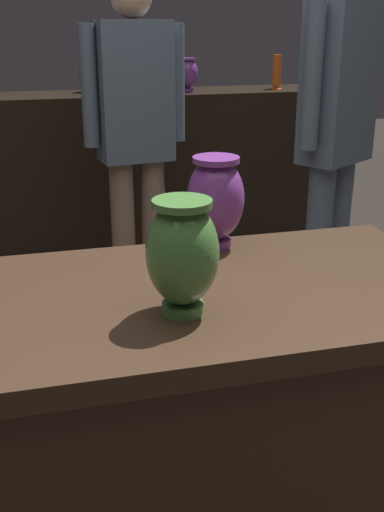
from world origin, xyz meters
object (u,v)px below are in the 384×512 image
at_px(vase_tall_behind, 216,199).
at_px(visitor_center_back, 135,129).
at_px(shelf_vase_far_right, 277,73).
at_px(visitor_near_right, 336,124).
at_px(shelf_vase_center, 88,77).
at_px(shelf_vase_right, 188,73).
at_px(vase_centerpiece, 182,253).

distance_m(vase_tall_behind, visitor_center_back, 1.31).
bearing_deg(shelf_vase_far_right, visitor_near_right, -98.46).
relative_size(visitor_near_right, visitor_center_back, 1.06).
relative_size(shelf_vase_far_right, visitor_near_right, 0.11).
bearing_deg(shelf_vase_center, shelf_vase_right, -12.31).
distance_m(shelf_vase_right, visitor_near_right, 1.11).
xyz_separation_m(vase_centerpiece, visitor_near_right, (0.95, 1.23, 0.03)).
height_order(shelf_vase_right, shelf_vase_center, shelf_vase_right).
distance_m(vase_tall_behind, shelf_vase_far_right, 2.14).
distance_m(shelf_vase_far_right, visitor_near_right, 1.08).
bearing_deg(shelf_vase_center, vase_tall_behind, -86.89).
height_order(shelf_vase_right, shelf_vase_far_right, shelf_vase_far_right).
height_order(vase_tall_behind, visitor_near_right, visitor_near_right).
bearing_deg(shelf_vase_right, visitor_near_right, -70.86).
height_order(vase_centerpiece, shelf_vase_right, shelf_vase_right).
bearing_deg(vase_tall_behind, shelf_vase_right, 77.86).
distance_m(vase_tall_behind, shelf_vase_right, 1.96).
bearing_deg(shelf_vase_right, visitor_center_back, -123.43).
bearing_deg(visitor_near_right, shelf_vase_right, -103.06).
xyz_separation_m(vase_tall_behind, visitor_center_back, (0.02, 1.31, -0.03)).
height_order(vase_tall_behind, shelf_vase_right, shelf_vase_right).
height_order(visitor_near_right, visitor_center_back, visitor_near_right).
bearing_deg(visitor_near_right, vase_centerpiece, 20.12).
bearing_deg(vase_centerpiece, visitor_center_back, 83.38).
height_order(shelf_vase_far_right, visitor_center_back, visitor_center_back).
distance_m(vase_tall_behind, shelf_vase_center, 2.03).
bearing_deg(vase_tall_behind, vase_centerpiece, -115.86).
relative_size(vase_centerpiece, visitor_near_right, 0.15).
xyz_separation_m(vase_tall_behind, shelf_vase_center, (-0.11, 2.02, 0.14)).
bearing_deg(visitor_center_back, vase_centerpiece, 75.95).
xyz_separation_m(vase_centerpiece, shelf_vase_center, (0.07, 2.39, 0.14)).
xyz_separation_m(shelf_vase_far_right, visitor_near_right, (-0.16, -1.06, -0.12)).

